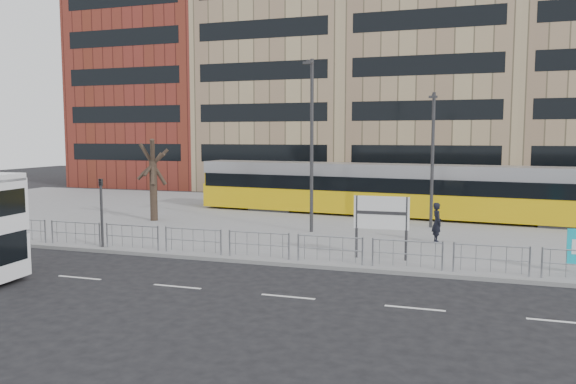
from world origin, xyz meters
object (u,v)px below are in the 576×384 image
(traffic_light_west, at_px, (101,204))
(station_sign, at_px, (381,216))
(bare_tree, at_px, (152,137))
(tram, at_px, (407,191))
(pedestrian, at_px, (437,222))
(lamp_post_east, at_px, (433,154))
(lamp_post_west, at_px, (312,139))

(traffic_light_west, bearing_deg, station_sign, -8.76)
(traffic_light_west, height_order, bare_tree, bare_tree)
(station_sign, bearing_deg, bare_tree, 154.97)
(tram, distance_m, pedestrian, 8.27)
(pedestrian, distance_m, lamp_post_east, 5.32)
(traffic_light_west, xyz_separation_m, bare_tree, (-2.00, 7.73, 2.96))
(station_sign, height_order, bare_tree, bare_tree)
(lamp_post_east, bearing_deg, tram, 114.61)
(tram, height_order, lamp_post_west, lamp_post_west)
(bare_tree, bearing_deg, tram, 22.81)
(lamp_post_west, bearing_deg, bare_tree, 174.19)
(station_sign, bearing_deg, pedestrian, 64.70)
(traffic_light_west, height_order, lamp_post_west, lamp_post_west)
(station_sign, distance_m, lamp_post_east, 9.12)
(tram, bearing_deg, station_sign, -83.41)
(pedestrian, bearing_deg, bare_tree, 63.32)
(tram, distance_m, lamp_post_east, 4.67)
(tram, xyz_separation_m, traffic_light_west, (-12.16, -13.69, 0.34))
(station_sign, height_order, lamp_post_west, lamp_post_west)
(lamp_post_east, relative_size, bare_tree, 1.04)
(pedestrian, distance_m, lamp_post_west, 7.56)
(station_sign, relative_size, traffic_light_west, 0.83)
(station_sign, distance_m, lamp_post_west, 7.60)
(lamp_post_west, distance_m, lamp_post_east, 6.81)
(lamp_post_east, bearing_deg, pedestrian, -82.98)
(station_sign, height_order, lamp_post_east, lamp_post_east)
(tram, relative_size, pedestrian, 14.71)
(lamp_post_west, xyz_separation_m, lamp_post_east, (5.88, 3.33, -0.80))
(lamp_post_east, xyz_separation_m, bare_tree, (-15.83, -2.32, 0.89))
(bare_tree, bearing_deg, pedestrian, -6.90)
(traffic_light_west, bearing_deg, lamp_post_east, 21.08)
(station_sign, height_order, pedestrian, station_sign)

